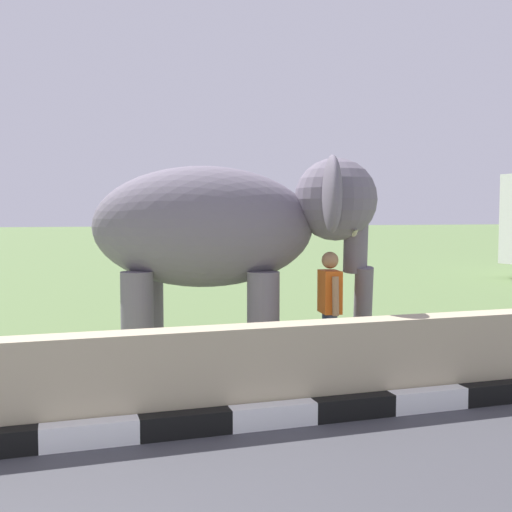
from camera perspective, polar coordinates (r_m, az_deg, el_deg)
barrier_parapet at (r=6.55m, az=-6.08°, el=-10.92°), size 28.00×0.36×1.00m
elephant at (r=8.86m, az=-2.52°, el=2.33°), size 4.08×2.95×2.95m
person_handler at (r=8.65m, az=6.69°, el=-4.44°), size 0.29×0.65×1.66m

